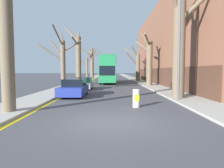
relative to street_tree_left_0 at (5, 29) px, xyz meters
name	(u,v)px	position (x,y,z in m)	size (l,w,h in m)	color
ground_plane	(111,122)	(5.00, -1.64, -4.05)	(300.00, 300.00, 0.00)	#424247
sidewalk_left	(93,78)	(-0.45, 48.36, -3.99)	(2.57, 120.00, 0.12)	#A39E93
sidewalk_right	(130,78)	(10.45, 48.36, -3.99)	(2.57, 120.00, 0.12)	#A39E93
building_facade_right	(186,46)	(16.73, 22.33, 1.99)	(10.08, 40.39, 12.11)	brown
kerb_line_stripe	(98,78)	(1.01, 48.36, -4.05)	(0.24, 120.00, 0.01)	yellow
street_tree_left_0	(5,29)	(0.00, 0.00, 0.00)	(2.50, 3.99, 8.48)	brown
street_tree_left_1	(62,62)	(0.01, 10.63, -1.05)	(4.22, 3.19, 6.33)	brown
street_tree_left_2	(78,57)	(-0.04, 20.30, -0.01)	(2.68, 3.27, 8.76)	brown
street_tree_left_3	(87,66)	(0.01, 31.43, -1.05)	(4.71, 2.01, 6.82)	brown
street_tree_left_4	(92,62)	(-0.03, 40.42, 0.06)	(4.48, 3.31, 7.99)	brown
street_tree_right_0	(180,43)	(10.06, 5.21, 0.03)	(3.88, 3.96, 8.48)	brown
street_tree_right_1	(149,60)	(9.98, 17.44, -0.58)	(2.24, 3.50, 7.32)	brown
street_tree_right_2	(137,65)	(9.84, 28.98, -0.92)	(3.09, 2.41, 6.73)	brown
double_decker_bus	(108,68)	(4.36, 23.77, -1.59)	(2.51, 10.73, 4.36)	#1E7F47
parked_car_0	(74,88)	(1.93, 6.72, -3.39)	(1.89, 4.51, 1.40)	navy
parked_car_1	(84,84)	(1.93, 12.61, -3.42)	(1.74, 4.03, 1.34)	#9EA3AD
lamp_post	(178,24)	(9.47, 3.99, 1.14)	(1.40, 0.20, 9.44)	#4C4F54
traffic_bollard	(136,98)	(6.41, 1.73, -3.54)	(0.39, 0.40, 1.02)	white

